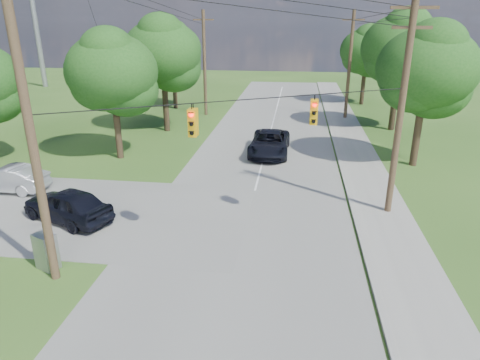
# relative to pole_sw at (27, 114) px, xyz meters

# --- Properties ---
(ground) EXTENTS (140.00, 140.00, 0.00)m
(ground) POSITION_rel_pole_sw_xyz_m (4.60, -0.40, -6.23)
(ground) COLOR #30551C
(ground) RESTS_ON ground
(main_road) EXTENTS (10.00, 100.00, 0.03)m
(main_road) POSITION_rel_pole_sw_xyz_m (6.60, 4.60, -6.21)
(main_road) COLOR gray
(main_road) RESTS_ON ground
(sidewalk_east) EXTENTS (2.60, 100.00, 0.12)m
(sidewalk_east) POSITION_rel_pole_sw_xyz_m (13.30, 4.60, -6.17)
(sidewalk_east) COLOR #9B9991
(sidewalk_east) RESTS_ON ground
(pole_sw) EXTENTS (2.00, 0.32, 12.00)m
(pole_sw) POSITION_rel_pole_sw_xyz_m (0.00, 0.00, 0.00)
(pole_sw) COLOR brown
(pole_sw) RESTS_ON ground
(pole_ne) EXTENTS (2.00, 0.32, 10.50)m
(pole_ne) POSITION_rel_pole_sw_xyz_m (13.50, 7.60, -0.76)
(pole_ne) COLOR brown
(pole_ne) RESTS_ON ground
(pole_north_e) EXTENTS (2.00, 0.32, 10.00)m
(pole_north_e) POSITION_rel_pole_sw_xyz_m (13.50, 29.60, -1.10)
(pole_north_e) COLOR brown
(pole_north_e) RESTS_ON ground
(pole_north_w) EXTENTS (2.00, 0.32, 10.00)m
(pole_north_w) POSITION_rel_pole_sw_xyz_m (-0.40, 29.60, -1.10)
(pole_north_w) COLOR brown
(pole_north_w) RESTS_ON ground
(power_lines) EXTENTS (13.93, 29.62, 4.93)m
(power_lines) POSITION_rel_pole_sw_xyz_m (6.10, 11.14, 2.93)
(power_lines) COLOR black
(power_lines) RESTS_ON ground
(traffic_signals) EXTENTS (4.91, 3.27, 1.05)m
(traffic_signals) POSITION_rel_pole_sw_xyz_m (7.15, 4.03, -0.73)
(traffic_signals) COLOR #DFA20D
(traffic_signals) RESTS_ON ground
(tree_w_near) EXTENTS (6.00, 6.00, 8.40)m
(tree_w_near) POSITION_rel_pole_sw_xyz_m (-3.40, 14.60, -0.30)
(tree_w_near) COLOR #443022
(tree_w_near) RESTS_ON ground
(tree_w_mid) EXTENTS (6.40, 6.40, 9.22)m
(tree_w_mid) POSITION_rel_pole_sw_xyz_m (-2.40, 22.60, 0.35)
(tree_w_mid) COLOR #443022
(tree_w_mid) RESTS_ON ground
(tree_w_far) EXTENTS (6.00, 6.00, 8.73)m
(tree_w_far) POSITION_rel_pole_sw_xyz_m (-4.40, 32.60, 0.02)
(tree_w_far) COLOR #443022
(tree_w_far) RESTS_ON ground
(tree_e_near) EXTENTS (6.20, 6.20, 8.81)m
(tree_e_near) POSITION_rel_pole_sw_xyz_m (16.60, 15.60, 0.02)
(tree_e_near) COLOR #443022
(tree_e_near) RESTS_ON ground
(tree_e_mid) EXTENTS (6.60, 6.60, 9.64)m
(tree_e_mid) POSITION_rel_pole_sw_xyz_m (17.10, 25.60, 0.68)
(tree_e_mid) COLOR #443022
(tree_e_mid) RESTS_ON ground
(tree_e_far) EXTENTS (5.80, 5.80, 8.32)m
(tree_e_far) POSITION_rel_pole_sw_xyz_m (16.10, 37.60, -0.31)
(tree_e_far) COLOR #443022
(tree_e_far) RESTS_ON ground
(car_cross_dark) EXTENTS (5.14, 3.61, 1.62)m
(car_cross_dark) POSITION_rel_pole_sw_xyz_m (-1.91, 4.63, -5.38)
(car_cross_dark) COLOR black
(car_cross_dark) RESTS_ON cross_road
(car_cross_silver) EXTENTS (4.54, 1.80, 1.47)m
(car_cross_silver) POSITION_rel_pole_sw_xyz_m (-7.16, 7.78, -5.46)
(car_cross_silver) COLOR #A9ABB0
(car_cross_silver) RESTS_ON cross_road
(car_main_north) EXTENTS (2.81, 5.90, 1.63)m
(car_main_north) POSITION_rel_pole_sw_xyz_m (6.94, 16.78, -5.38)
(car_main_north) COLOR black
(car_main_north) RESTS_ON main_road
(control_cabinet) EXTENTS (0.98, 0.86, 1.46)m
(control_cabinet) POSITION_rel_pole_sw_xyz_m (-0.63, 0.60, -5.50)
(control_cabinet) COLOR gray
(control_cabinet) RESTS_ON ground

